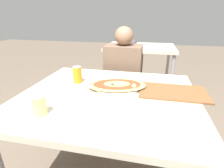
{
  "coord_description": "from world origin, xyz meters",
  "views": [
    {
      "loc": [
        0.25,
        -1.01,
        1.27
      ],
      "look_at": [
        0.02,
        0.03,
        0.83
      ],
      "focal_mm": 28.0,
      "sensor_mm": 36.0,
      "label": 1
    }
  ],
  "objects_px": {
    "chair_far_seated": "(124,87)",
    "soda_can": "(77,75)",
    "dining_table": "(108,104)",
    "person_seated": "(123,74)",
    "drink_glass": "(39,106)",
    "pizza_main": "(117,86)"
  },
  "relations": [
    {
      "from": "person_seated",
      "to": "drink_glass",
      "type": "bearing_deg",
      "value": 74.8
    },
    {
      "from": "dining_table",
      "to": "person_seated",
      "type": "distance_m",
      "value": 0.71
    },
    {
      "from": "dining_table",
      "to": "soda_can",
      "type": "xyz_separation_m",
      "value": [
        -0.28,
        0.16,
        0.14
      ]
    },
    {
      "from": "person_seated",
      "to": "drink_glass",
      "type": "height_order",
      "value": "person_seated"
    },
    {
      "from": "chair_far_seated",
      "to": "drink_glass",
      "type": "bearing_deg",
      "value": 76.24
    },
    {
      "from": "dining_table",
      "to": "pizza_main",
      "type": "height_order",
      "value": "pizza_main"
    },
    {
      "from": "dining_table",
      "to": "pizza_main",
      "type": "bearing_deg",
      "value": 70.45
    },
    {
      "from": "chair_far_seated",
      "to": "soda_can",
      "type": "height_order",
      "value": "soda_can"
    },
    {
      "from": "chair_far_seated",
      "to": "soda_can",
      "type": "xyz_separation_m",
      "value": [
        -0.27,
        -0.67,
        0.35
      ]
    },
    {
      "from": "dining_table",
      "to": "chair_far_seated",
      "type": "distance_m",
      "value": 0.85
    },
    {
      "from": "chair_far_seated",
      "to": "soda_can",
      "type": "distance_m",
      "value": 0.8
    },
    {
      "from": "dining_table",
      "to": "pizza_main",
      "type": "relative_size",
      "value": 2.5
    },
    {
      "from": "pizza_main",
      "to": "drink_glass",
      "type": "xyz_separation_m",
      "value": [
        -0.33,
        -0.43,
        0.03
      ]
    },
    {
      "from": "chair_far_seated",
      "to": "pizza_main",
      "type": "bearing_deg",
      "value": 94.02
    },
    {
      "from": "pizza_main",
      "to": "soda_can",
      "type": "bearing_deg",
      "value": 171.7
    },
    {
      "from": "dining_table",
      "to": "soda_can",
      "type": "relative_size",
      "value": 9.17
    },
    {
      "from": "chair_far_seated",
      "to": "soda_can",
      "type": "bearing_deg",
      "value": 68.3
    },
    {
      "from": "person_seated",
      "to": "pizza_main",
      "type": "bearing_deg",
      "value": 94.78
    },
    {
      "from": "chair_far_seated",
      "to": "person_seated",
      "type": "xyz_separation_m",
      "value": [
        -0.0,
        -0.11,
        0.19
      ]
    },
    {
      "from": "chair_far_seated",
      "to": "drink_glass",
      "type": "relative_size",
      "value": 8.34
    },
    {
      "from": "dining_table",
      "to": "chair_far_seated",
      "type": "height_order",
      "value": "chair_far_seated"
    },
    {
      "from": "pizza_main",
      "to": "soda_can",
      "type": "relative_size",
      "value": 3.67
    }
  ]
}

